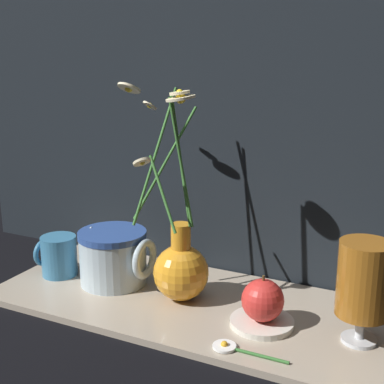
{
  "coord_description": "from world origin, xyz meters",
  "views": [
    {
      "loc": [
        0.38,
        -0.78,
        0.44
      ],
      "look_at": [
        -0.01,
        0.0,
        0.21
      ],
      "focal_mm": 50.0,
      "sensor_mm": 36.0,
      "label": 1
    }
  ],
  "objects_px": {
    "orange_fruit": "(263,300)",
    "vase_with_flowers": "(181,262)",
    "yellow_mug": "(58,255)",
    "ceramic_pitcher": "(114,254)",
    "tea_glass": "(364,281)"
  },
  "relations": [
    {
      "from": "orange_fruit",
      "to": "vase_with_flowers",
      "type": "bearing_deg",
      "value": 168.74
    },
    {
      "from": "yellow_mug",
      "to": "ceramic_pitcher",
      "type": "xyz_separation_m",
      "value": [
        0.12,
        0.02,
        0.02
      ]
    },
    {
      "from": "vase_with_flowers",
      "to": "ceramic_pitcher",
      "type": "xyz_separation_m",
      "value": [
        -0.15,
        0.0,
        -0.01
      ]
    },
    {
      "from": "vase_with_flowers",
      "to": "ceramic_pitcher",
      "type": "relative_size",
      "value": 2.46
    },
    {
      "from": "yellow_mug",
      "to": "vase_with_flowers",
      "type": "bearing_deg",
      "value": 3.12
    },
    {
      "from": "tea_glass",
      "to": "orange_fruit",
      "type": "xyz_separation_m",
      "value": [
        -0.15,
        -0.02,
        -0.06
      ]
    },
    {
      "from": "ceramic_pitcher",
      "to": "tea_glass",
      "type": "relative_size",
      "value": 0.96
    },
    {
      "from": "yellow_mug",
      "to": "ceramic_pitcher",
      "type": "relative_size",
      "value": 0.52
    },
    {
      "from": "tea_glass",
      "to": "orange_fruit",
      "type": "height_order",
      "value": "tea_glass"
    },
    {
      "from": "vase_with_flowers",
      "to": "ceramic_pitcher",
      "type": "distance_m",
      "value": 0.15
    },
    {
      "from": "yellow_mug",
      "to": "tea_glass",
      "type": "height_order",
      "value": "tea_glass"
    },
    {
      "from": "yellow_mug",
      "to": "orange_fruit",
      "type": "xyz_separation_m",
      "value": [
        0.43,
        -0.02,
        0.0
      ]
    },
    {
      "from": "vase_with_flowers",
      "to": "yellow_mug",
      "type": "xyz_separation_m",
      "value": [
        -0.27,
        -0.01,
        -0.03
      ]
    },
    {
      "from": "ceramic_pitcher",
      "to": "tea_glass",
      "type": "xyz_separation_m",
      "value": [
        0.46,
        -0.02,
        0.04
      ]
    },
    {
      "from": "yellow_mug",
      "to": "orange_fruit",
      "type": "height_order",
      "value": "orange_fruit"
    }
  ]
}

